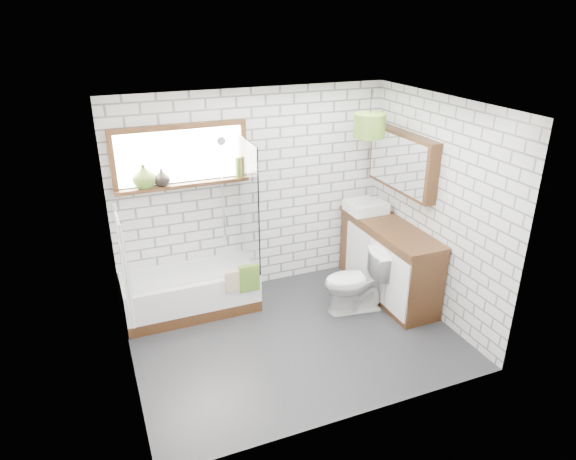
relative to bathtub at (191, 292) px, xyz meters
name	(u,v)px	position (x,y,z in m)	size (l,w,h in m)	color
floor	(295,337)	(0.92, -0.96, -0.25)	(3.40, 2.60, 0.01)	#252528
ceiling	(296,106)	(0.92, -0.96, 2.26)	(3.40, 2.60, 0.01)	white
wall_back	(254,193)	(0.92, 0.34, 1.00)	(3.40, 0.01, 2.50)	white
wall_front	(360,294)	(0.92, -2.27, 1.00)	(3.40, 0.01, 2.50)	white
wall_left	(118,262)	(-0.78, -0.96, 1.00)	(0.01, 2.60, 2.50)	white
wall_right	(436,209)	(2.63, -0.96, 1.00)	(0.01, 2.60, 2.50)	white
window	(181,157)	(0.07, 0.30, 1.55)	(1.52, 0.16, 0.68)	#361D0F
towel_radiator	(124,266)	(-0.74, -0.96, 0.95)	(0.06, 0.52, 1.00)	white
mirror_cabinet	(402,162)	(2.54, -0.36, 1.40)	(0.16, 1.20, 0.70)	#361D0F
shower_riser	(222,190)	(0.52, 0.30, 1.10)	(0.02, 0.02, 1.30)	silver
bathtub	(191,292)	(0.00, 0.00, 0.00)	(1.53, 0.68, 0.50)	white
shower_screen	(249,204)	(0.75, 0.00, 1.00)	(0.02, 0.72, 1.50)	white
towel_green	(249,278)	(0.62, -0.34, 0.23)	(0.24, 0.06, 0.32)	#4C7021
towel_beige	(234,281)	(0.43, -0.34, 0.23)	(0.19, 0.05, 0.25)	tan
vanity	(388,260)	(2.36, -0.51, 0.22)	(0.52, 1.63, 0.93)	#361D0F
basin	(366,206)	(2.30, -0.01, 0.75)	(0.47, 0.41, 0.14)	white
tap	(377,201)	(2.46, -0.01, 0.81)	(0.03, 0.03, 0.15)	silver
toilet	(356,282)	(1.80, -0.72, 0.13)	(0.74, 0.42, 0.75)	white
vase_olive	(144,178)	(-0.35, 0.27, 1.36)	(0.25, 0.25, 0.27)	#527524
vase_dark	(162,179)	(-0.16, 0.27, 1.33)	(0.19, 0.19, 0.19)	black
bottle	(239,169)	(0.72, 0.27, 1.35)	(0.07, 0.07, 0.23)	#527524
pendant	(369,125)	(2.11, -0.29, 1.85)	(0.36, 0.36, 0.27)	#4C7021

